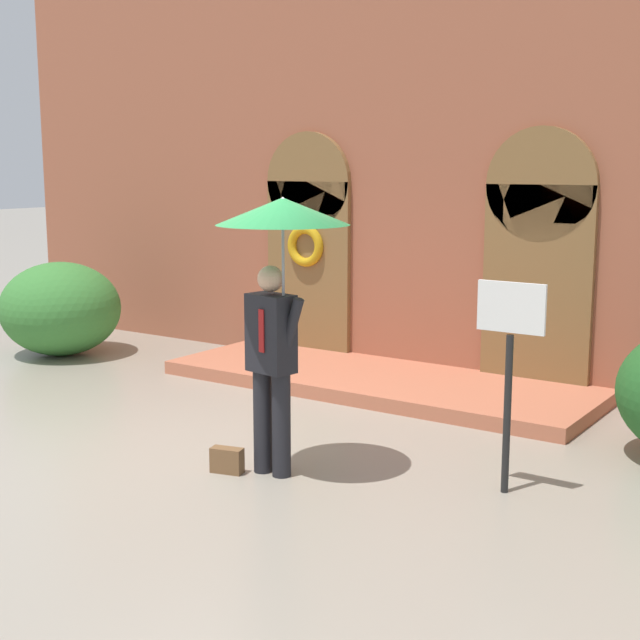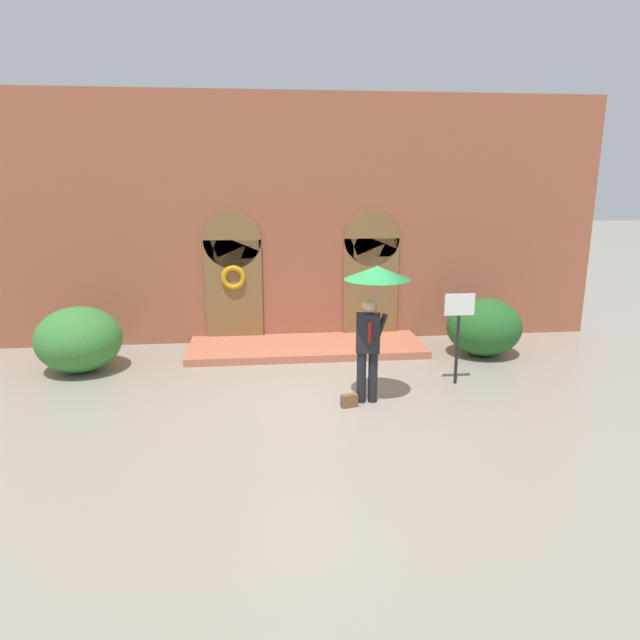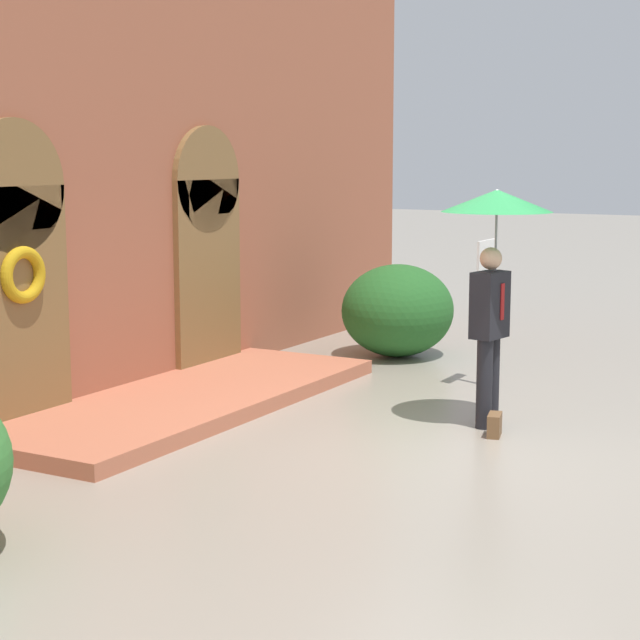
{
  "view_description": "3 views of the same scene",
  "coord_description": "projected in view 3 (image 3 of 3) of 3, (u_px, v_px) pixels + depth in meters",
  "views": [
    {
      "loc": [
        5.23,
        -5.86,
        2.63
      ],
      "look_at": [
        -0.0,
        1.84,
        0.99
      ],
      "focal_mm": 50.0,
      "sensor_mm": 36.0,
      "label": 1
    },
    {
      "loc": [
        -1.01,
        -9.11,
        3.76
      ],
      "look_at": [
        0.1,
        1.14,
        1.18
      ],
      "focal_mm": 32.0,
      "sensor_mm": 36.0,
      "label": 2
    },
    {
      "loc": [
        -9.17,
        -3.63,
        2.69
      ],
      "look_at": [
        0.35,
        1.65,
        1.01
      ],
      "focal_mm": 60.0,
      "sensor_mm": 36.0,
      "label": 3
    }
  ],
  "objects": [
    {
      "name": "shrub_right",
      "position": [
        398.0,
        310.0,
        14.4
      ],
      "size": [
        1.61,
        1.49,
        1.24
      ],
      "primitive_type": "ellipsoid",
      "color": "#235B23",
      "rests_on": "ground"
    },
    {
      "name": "building_facade",
      "position": [
        104.0,
        156.0,
        11.66
      ],
      "size": [
        14.0,
        2.3,
        5.6
      ],
      "color": "#9E563D",
      "rests_on": "ground"
    },
    {
      "name": "handbag",
      "position": [
        495.0,
        425.0,
        10.33
      ],
      "size": [
        0.3,
        0.18,
        0.22
      ],
      "primitive_type": "cube",
      "rotation": [
        0.0,
        0.0,
        0.24
      ],
      "color": "brown",
      "rests_on": "ground"
    },
    {
      "name": "person_with_umbrella",
      "position": [
        495.0,
        235.0,
        10.53
      ],
      "size": [
        1.1,
        1.1,
        2.36
      ],
      "color": "black",
      "rests_on": "ground"
    },
    {
      "name": "sign_post",
      "position": [
        486.0,
        288.0,
        12.48
      ],
      "size": [
        0.56,
        0.06,
        1.72
      ],
      "color": "black",
      "rests_on": "ground"
    },
    {
      "name": "ground_plane",
      "position": [
        454.0,
        444.0,
        10.08
      ],
      "size": [
        80.0,
        80.0,
        0.0
      ],
      "primitive_type": "plane",
      "color": "gray"
    }
  ]
}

